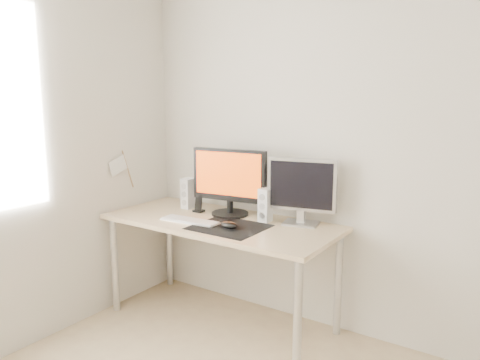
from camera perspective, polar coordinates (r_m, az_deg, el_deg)
The scene contains 11 objects.
wall_back at distance 2.97m, azimuth 16.53°, elevation 3.86°, with size 3.50×3.50×0.00m, color beige.
mousepad at distance 3.00m, azimuth -1.34°, elevation -5.75°, with size 0.45×0.40×0.00m, color black.
mouse at distance 2.96m, azimuth -1.36°, elevation -5.51°, with size 0.12×0.07×0.04m, color black.
desk at distance 3.18m, azimuth -2.42°, elevation -6.29°, with size 1.60×0.70×0.73m.
main_monitor at distance 3.24m, azimuth -1.31°, elevation 0.06°, with size 0.55×0.29×0.47m.
second_monitor at distance 3.03m, azimuth 7.53°, elevation -1.01°, with size 0.45×0.20×0.43m.
speaker_left at distance 3.49m, azimuth -6.42°, elevation -1.65°, with size 0.07×0.09×0.23m.
speaker_right at distance 3.11m, azimuth 3.10°, elevation -3.08°, with size 0.07×0.09×0.23m.
keyboard at distance 3.14m, azimuth -6.10°, elevation -4.95°, with size 0.43×0.14×0.02m.
phone_dock at distance 3.39m, azimuth -5.07°, elevation -3.26°, with size 0.07×0.06×0.13m.
pennant at distance 3.52m, azimuth -14.28°, elevation 1.61°, with size 0.01×0.23×0.29m.
Camera 1 is at (0.89, -1.07, 1.57)m, focal length 35.00 mm.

